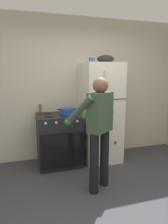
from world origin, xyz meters
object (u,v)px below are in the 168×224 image
stove_range (59,140)px  person_cook (98,124)px  red_pot (68,111)px  mixing_bowl (106,59)px  coffee_mug (91,60)px  refrigerator (101,113)px  pepper_mill (40,109)px

stove_range → person_cook: bearing=-67.7°
red_pot → mixing_bowl: mixing_bowl is taller
stove_range → coffee_mug: coffee_mug is taller
person_cook → red_pot: 0.93m
refrigerator → coffee_mug: (-0.18, 0.05, 0.97)m
person_cook → refrigerator: bearing=66.4°
person_cook → red_pot: (-0.23, 0.91, 0.03)m
coffee_mug → red_pot: bearing=-168.0°
refrigerator → person_cook: 1.04m
red_pot → mixing_bowl: 1.17m
coffee_mug → mixing_bowl: 0.26m
red_pot → mixing_bowl: bearing=3.9°
pepper_mill → mixing_bowl: size_ratio=0.53×
red_pot → coffee_mug: bearing=12.0°
person_cook → coffee_mug: coffee_mug is taller
person_cook → red_pot: size_ratio=4.37×
pepper_mill → mixing_bowl: mixing_bowl is taller
stove_range → coffee_mug: size_ratio=8.34×
refrigerator → pepper_mill: bearing=169.7°
coffee_mug → pepper_mill: 1.28m
refrigerator → mixing_bowl: size_ratio=5.90×
red_pot → coffee_mug: size_ratio=3.27×
stove_range → red_pot: red_pot is taller
stove_range → person_cook: (0.39, -0.95, 0.49)m
coffee_mug → mixing_bowl: mixing_bowl is taller
refrigerator → person_cook: refrigerator is taller
refrigerator → pepper_mill: refrigerator is taller
refrigerator → coffee_mug: 0.98m
coffee_mug → refrigerator: bearing=-15.8°
red_pot → person_cook: bearing=-75.8°
stove_range → red_pot: size_ratio=2.55×
coffee_mug → mixing_bowl: (0.26, -0.05, 0.02)m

